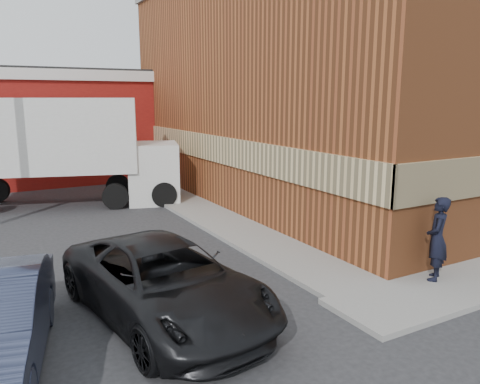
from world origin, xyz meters
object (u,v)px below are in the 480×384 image
man (437,239)px  box_truck (72,144)px  brick_building (356,87)px  suv_a (164,281)px

man → box_truck: size_ratio=0.22×
brick_building → suv_a: 14.97m
man → suv_a: size_ratio=0.36×
brick_building → man: (-6.00, -9.43, -3.60)m
suv_a → box_truck: bearing=80.4°
man → suv_a: (-6.00, 1.39, -0.34)m
man → box_truck: box_truck is taller
brick_building → suv_a: (-12.00, -8.04, -3.94)m
suv_a → box_truck: size_ratio=0.60×
suv_a → box_truck: (0.29, 11.10, 1.68)m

